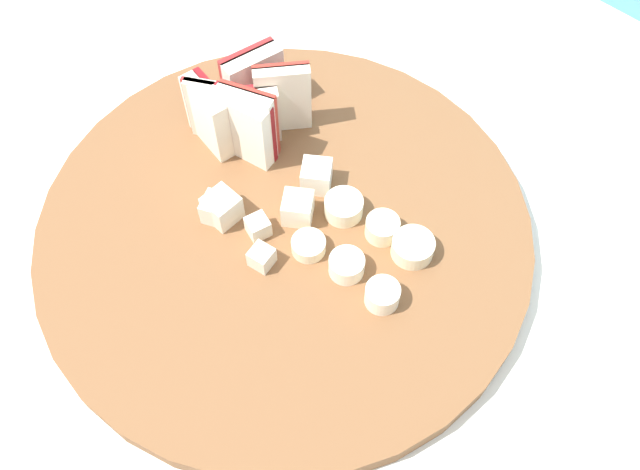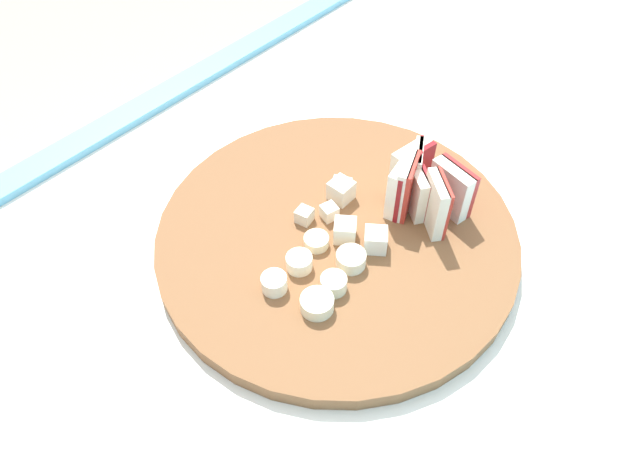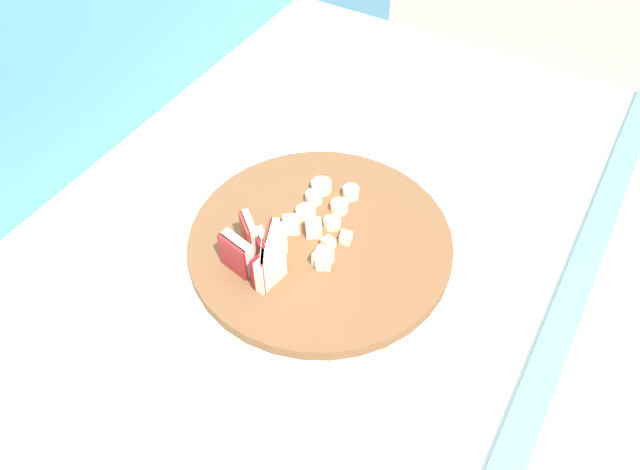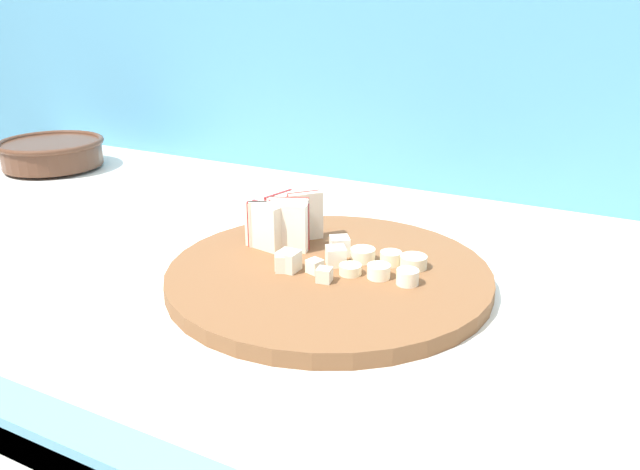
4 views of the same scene
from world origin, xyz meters
TOP-DOWN VIEW (x-y plane):
  - tiled_countertop at (0.00, -0.00)m, footprint 1.44×0.72m
  - tile_backsplash at (0.00, 0.38)m, footprint 2.40×0.04m
  - cutting_board at (0.14, -0.02)m, footprint 0.35×0.35m
  - apple_wedge_fan at (0.06, 0.02)m, footprint 0.08×0.08m
  - apple_dice_pile at (0.12, -0.03)m, footprint 0.07×0.10m
  - banana_slice_rows at (0.19, -0.00)m, footprint 0.09×0.07m

SIDE VIEW (x-z plane):
  - tiled_countertop at x=0.00m, z-range 0.00..0.88m
  - tile_backsplash at x=0.00m, z-range 0.00..1.27m
  - cutting_board at x=0.14m, z-range 0.88..0.89m
  - banana_slice_rows at x=0.19m, z-range 0.89..0.91m
  - apple_dice_pile at x=0.12m, z-range 0.89..0.91m
  - apple_wedge_fan at x=0.06m, z-range 0.89..0.95m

